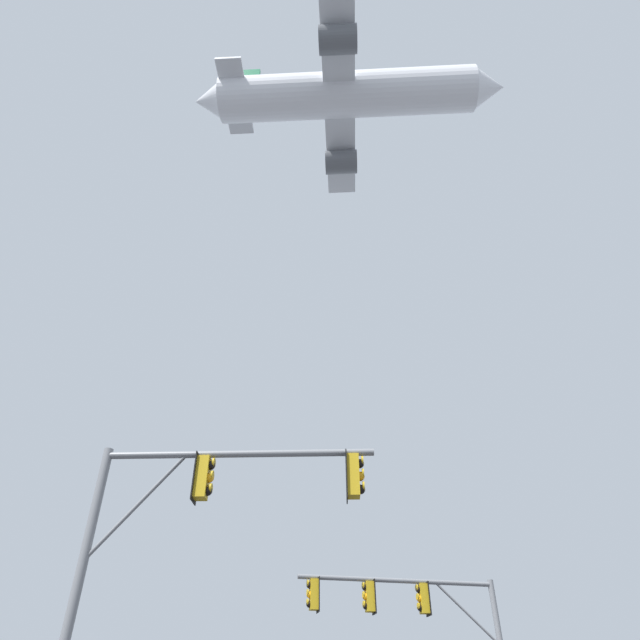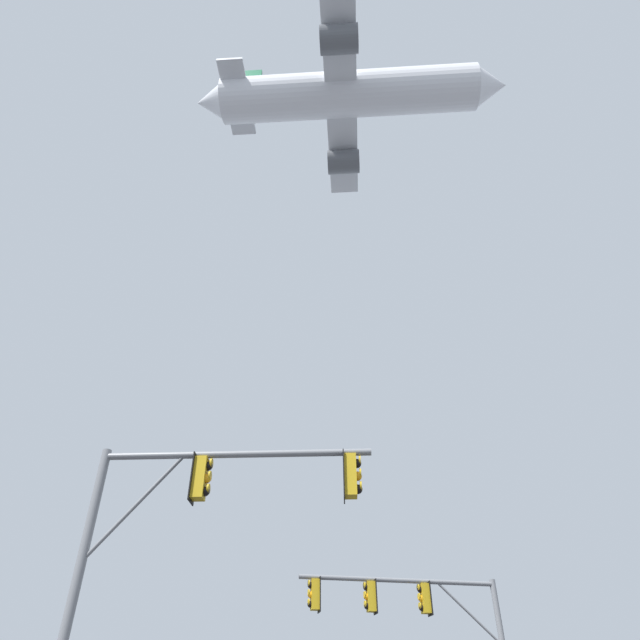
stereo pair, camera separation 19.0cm
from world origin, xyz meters
The scene contains 3 objects.
signal_pole_near centered at (-3.24, 8.55, 4.97)m, with size 5.96×0.61×6.64m.
signal_pole_far centered at (2.79, 17.41, 4.47)m, with size 6.82×1.51×5.72m.
airplane centered at (2.32, 28.80, 51.97)m, with size 30.74×23.75×8.39m.
Camera 2 is at (-0.48, -3.18, 1.76)m, focal length 31.40 mm.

